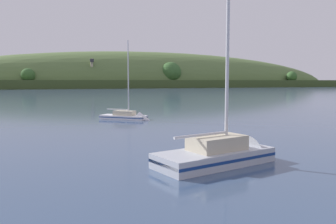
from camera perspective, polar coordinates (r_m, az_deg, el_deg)
far_shoreline_hill at (r=254.27m, az=-4.01°, el=4.25°), size 416.07×113.48×52.08m
dockside_crane at (r=221.38m, az=-12.62°, el=6.25°), size 3.72×13.62×18.65m
sailboat_far_left at (r=41.50m, az=-6.54°, el=-1.04°), size 6.27×5.33×10.40m
sailboat_outer_reach at (r=19.98m, az=9.73°, el=-7.56°), size 8.26×5.03×12.48m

